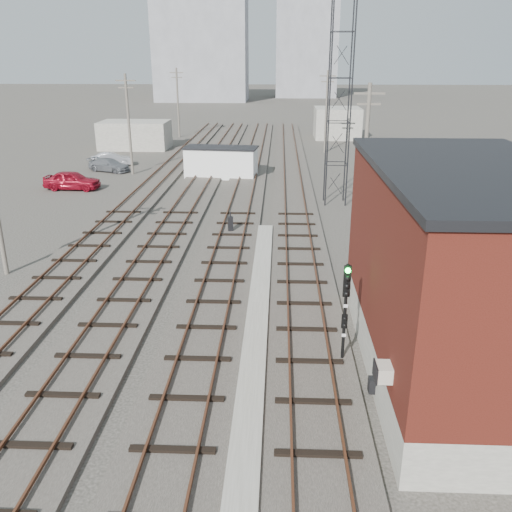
# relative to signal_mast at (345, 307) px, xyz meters

# --- Properties ---
(ground) EXTENTS (320.00, 320.00, 0.00)m
(ground) POSITION_rel_signal_mast_xyz_m (-3.70, 47.86, -2.21)
(ground) COLOR #282621
(ground) RESTS_ON ground
(track_right) EXTENTS (3.20, 90.00, 0.39)m
(track_right) POSITION_rel_signal_mast_xyz_m (-1.20, 26.86, -2.11)
(track_right) COLOR #332D28
(track_right) RESTS_ON ground
(track_mid_right) EXTENTS (3.20, 90.00, 0.39)m
(track_mid_right) POSITION_rel_signal_mast_xyz_m (-5.20, 26.86, -2.11)
(track_mid_right) COLOR #332D28
(track_mid_right) RESTS_ON ground
(track_mid_left) EXTENTS (3.20, 90.00, 0.39)m
(track_mid_left) POSITION_rel_signal_mast_xyz_m (-9.20, 26.86, -2.11)
(track_mid_left) COLOR #332D28
(track_mid_left) RESTS_ON ground
(track_left) EXTENTS (3.20, 90.00, 0.39)m
(track_left) POSITION_rel_signal_mast_xyz_m (-13.20, 26.86, -2.11)
(track_left) COLOR #332D28
(track_left) RESTS_ON ground
(platform_curb) EXTENTS (0.90, 28.00, 0.26)m
(platform_curb) POSITION_rel_signal_mast_xyz_m (-3.20, 1.86, -2.08)
(platform_curb) COLOR gray
(platform_curb) RESTS_ON ground
(brick_building) EXTENTS (6.54, 12.20, 7.22)m
(brick_building) POSITION_rel_signal_mast_xyz_m (3.80, -0.14, 1.42)
(brick_building) COLOR gray
(brick_building) RESTS_ON ground
(lattice_tower) EXTENTS (1.60, 1.60, 15.00)m
(lattice_tower) POSITION_rel_signal_mast_xyz_m (1.80, 22.86, 5.29)
(lattice_tower) COLOR black
(lattice_tower) RESTS_ON ground
(utility_pole_left_b) EXTENTS (1.80, 0.24, 9.00)m
(utility_pole_left_b) POSITION_rel_signal_mast_xyz_m (-16.20, 32.86, 2.58)
(utility_pole_left_b) COLOR #595147
(utility_pole_left_b) RESTS_ON ground
(utility_pole_left_c) EXTENTS (1.80, 0.24, 9.00)m
(utility_pole_left_c) POSITION_rel_signal_mast_xyz_m (-16.20, 57.86, 2.58)
(utility_pole_left_c) COLOR #595147
(utility_pole_left_c) RESTS_ON ground
(utility_pole_right_a) EXTENTS (1.80, 0.24, 9.00)m
(utility_pole_right_a) POSITION_rel_signal_mast_xyz_m (2.80, 15.86, 2.58)
(utility_pole_right_a) COLOR #595147
(utility_pole_right_a) RESTS_ON ground
(utility_pole_right_b) EXTENTS (1.80, 0.24, 9.00)m
(utility_pole_right_b) POSITION_rel_signal_mast_xyz_m (2.80, 45.86, 2.58)
(utility_pole_right_b) COLOR #595147
(utility_pole_right_b) RESTS_ON ground
(apartment_left) EXTENTS (22.00, 14.00, 30.00)m
(apartment_left) POSITION_rel_signal_mast_xyz_m (-21.70, 122.86, 12.79)
(apartment_left) COLOR gray
(apartment_left) RESTS_ON ground
(apartment_right) EXTENTS (16.00, 12.00, 26.00)m
(apartment_right) POSITION_rel_signal_mast_xyz_m (4.30, 137.86, 10.79)
(apartment_right) COLOR gray
(apartment_right) RESTS_ON ground
(shed_left) EXTENTS (8.00, 5.00, 3.20)m
(shed_left) POSITION_rel_signal_mast_xyz_m (-19.70, 47.86, -0.61)
(shed_left) COLOR gray
(shed_left) RESTS_ON ground
(shed_right) EXTENTS (6.00, 6.00, 4.00)m
(shed_right) POSITION_rel_signal_mast_xyz_m (5.30, 57.86, -0.21)
(shed_right) COLOR gray
(shed_right) RESTS_ON ground
(signal_mast) EXTENTS (0.40, 0.41, 3.82)m
(signal_mast) POSITION_rel_signal_mast_xyz_m (0.00, 0.00, 0.00)
(signal_mast) COLOR gray
(signal_mast) RESTS_ON ground
(switch_stand) EXTENTS (0.36, 0.36, 1.29)m
(switch_stand) POSITION_rel_signal_mast_xyz_m (-5.36, 15.01, -1.60)
(switch_stand) COLOR black
(switch_stand) RESTS_ON ground
(site_trailer) EXTENTS (6.82, 3.56, 2.76)m
(site_trailer) POSITION_rel_signal_mast_xyz_m (-7.69, 31.84, -0.82)
(site_trailer) COLOR white
(site_trailer) RESTS_ON ground
(car_red) EXTENTS (4.65, 2.05, 1.56)m
(car_red) POSITION_rel_signal_mast_xyz_m (-19.55, 26.36, -1.43)
(car_red) COLOR maroon
(car_red) RESTS_ON ground
(car_silver) EXTENTS (4.30, 2.77, 1.34)m
(car_silver) POSITION_rel_signal_mast_xyz_m (-19.27, 36.70, -1.54)
(car_silver) COLOR #A2A3A9
(car_silver) RESTS_ON ground
(car_grey) EXTENTS (4.57, 3.19, 1.23)m
(car_grey) POSITION_rel_signal_mast_xyz_m (-18.75, 33.97, -1.60)
(car_grey) COLOR slate
(car_grey) RESTS_ON ground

